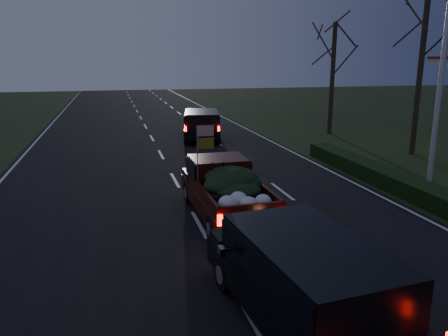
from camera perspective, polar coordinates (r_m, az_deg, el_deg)
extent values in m
plane|color=black|center=(12.93, -3.26, -7.44)|extent=(120.00, 120.00, 0.00)
cube|color=black|center=(12.93, -3.26, -7.40)|extent=(14.00, 120.00, 0.02)
cube|color=black|center=(18.47, 19.23, -0.66)|extent=(1.00, 10.00, 0.60)
cylinder|color=silver|center=(18.17, 26.65, 11.85)|extent=(0.20, 0.20, 9.00)
cylinder|color=black|center=(23.94, 24.27, 11.66)|extent=(0.28, 0.28, 8.50)
cylinder|color=black|center=(29.30, 13.95, 11.19)|extent=(0.28, 0.28, 7.00)
cube|color=#3C0F08|center=(13.42, 0.14, -4.06)|extent=(1.96, 4.72, 0.52)
cube|color=#3C0F08|center=(14.01, -0.78, -0.29)|extent=(1.76, 1.53, 0.84)
cube|color=black|center=(13.98, -0.78, 0.09)|extent=(1.85, 1.44, 0.52)
cube|color=#3C0F08|center=(12.22, 1.68, -4.51)|extent=(1.78, 2.66, 0.06)
ellipsoid|color=black|center=(12.54, 1.27, -2.00)|extent=(1.53, 1.71, 0.56)
cylinder|color=gray|center=(12.87, -3.48, 1.41)|extent=(0.03, 0.03, 1.88)
cube|color=red|center=(12.77, -2.42, 4.89)|extent=(0.49, 0.03, 0.32)
cube|color=gold|center=(12.84, -2.40, 3.24)|extent=(0.49, 0.03, 0.32)
cube|color=black|center=(26.58, -2.94, 5.11)|extent=(2.92, 5.19, 0.61)
cube|color=black|center=(26.23, -2.95, 6.52)|extent=(2.55, 3.86, 0.82)
cube|color=black|center=(26.22, -2.95, 6.70)|extent=(2.63, 3.78, 0.49)
cube|color=black|center=(8.35, 9.95, -15.61)|extent=(2.46, 5.01, 0.61)
cube|color=black|center=(7.84, 11.09, -12.07)|extent=(2.22, 3.69, 0.81)
cube|color=black|center=(7.80, 11.12, -11.53)|extent=(2.31, 3.60, 0.48)
cube|color=black|center=(8.42, -0.32, -10.80)|extent=(0.12, 0.23, 0.16)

